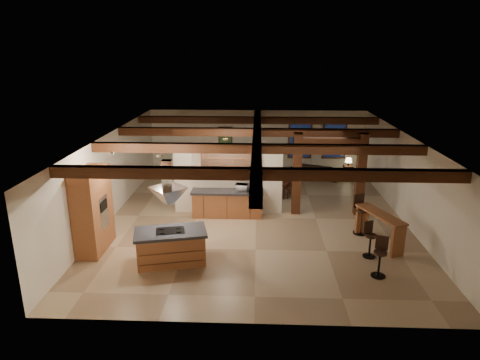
{
  "coord_description": "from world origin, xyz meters",
  "views": [
    {
      "loc": [
        0.02,
        -13.83,
        5.63
      ],
      "look_at": [
        -0.58,
        0.5,
        1.21
      ],
      "focal_mm": 32.0,
      "sensor_mm": 36.0,
      "label": 1
    }
  ],
  "objects_px": {
    "kitchen_island": "(171,246)",
    "sofa": "(316,171)",
    "bar_counter": "(380,224)",
    "dining_table": "(268,187)"
  },
  "relations": [
    {
      "from": "kitchen_island",
      "to": "dining_table",
      "type": "distance_m",
      "value": 6.49
    },
    {
      "from": "kitchen_island",
      "to": "dining_table",
      "type": "xyz_separation_m",
      "value": [
        2.78,
        5.86,
        -0.18
      ]
    },
    {
      "from": "sofa",
      "to": "bar_counter",
      "type": "relative_size",
      "value": 1.14
    },
    {
      "from": "kitchen_island",
      "to": "bar_counter",
      "type": "relative_size",
      "value": 1.09
    },
    {
      "from": "sofa",
      "to": "bar_counter",
      "type": "distance_m",
      "value": 6.99
    },
    {
      "from": "kitchen_island",
      "to": "sofa",
      "type": "bearing_deg",
      "value": 59.08
    },
    {
      "from": "kitchen_island",
      "to": "sofa",
      "type": "relative_size",
      "value": 0.96
    },
    {
      "from": "sofa",
      "to": "bar_counter",
      "type": "bearing_deg",
      "value": 121.8
    },
    {
      "from": "dining_table",
      "to": "kitchen_island",
      "type": "bearing_deg",
      "value": -95.23
    },
    {
      "from": "dining_table",
      "to": "sofa",
      "type": "xyz_separation_m",
      "value": [
        2.2,
        2.44,
        0.02
      ]
    }
  ]
}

